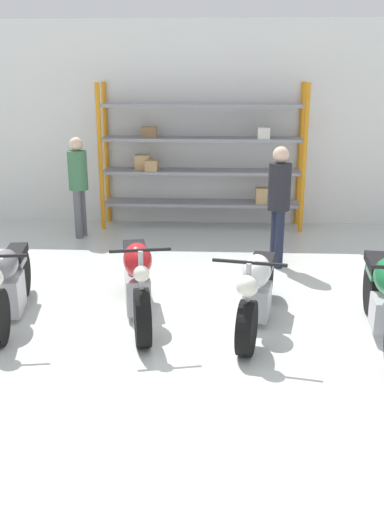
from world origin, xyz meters
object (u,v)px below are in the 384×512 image
(shelving_rack, at_px, (201,156))
(person_near_rack, at_px, (78,179))
(motorcycle_white, at_px, (257,290))
(person_browsing, at_px, (279,197))
(motorcycle_red, at_px, (138,280))

(shelving_rack, relative_size, person_near_rack, 2.14)
(motorcycle_white, height_order, person_browsing, person_browsing)
(motorcycle_white, distance_m, person_near_rack, 4.52)
(motorcycle_red, bearing_deg, person_browsing, 125.74)
(person_browsing, height_order, person_near_rack, person_browsing)
(motorcycle_red, xyz_separation_m, motorcycle_white, (1.35, -0.17, -0.03))
(shelving_rack, height_order, person_near_rack, shelving_rack)
(shelving_rack, distance_m, motorcycle_red, 4.25)
(person_near_rack, bearing_deg, motorcycle_white, 138.25)
(person_browsing, distance_m, person_near_rack, 3.52)
(shelving_rack, xyz_separation_m, person_browsing, (1.18, -2.22, -0.26))
(motorcycle_red, height_order, person_browsing, person_browsing)
(motorcycle_white, xyz_separation_m, person_near_rack, (-2.81, 3.49, 0.58))
(motorcycle_red, distance_m, person_browsing, 2.66)
(motorcycle_red, relative_size, person_near_rack, 1.23)
(person_browsing, xyz_separation_m, person_near_rack, (-3.22, 1.42, -0.03))
(motorcycle_red, xyz_separation_m, person_browsing, (1.76, 1.90, 0.59))
(shelving_rack, xyz_separation_m, motorcycle_red, (-0.58, -4.12, -0.85))
(motorcycle_white, bearing_deg, motorcycle_red, -86.16)
(motorcycle_white, height_order, person_near_rack, person_near_rack)
(shelving_rack, bearing_deg, person_near_rack, -158.64)
(person_near_rack, bearing_deg, motorcycle_red, 123.18)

